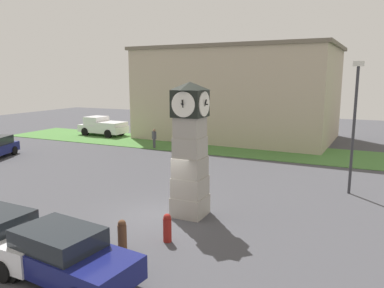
% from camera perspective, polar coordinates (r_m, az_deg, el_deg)
% --- Properties ---
extents(ground_plane, '(85.23, 85.23, 0.00)m').
position_cam_1_polar(ground_plane, '(15.86, -4.98, -11.03)').
color(ground_plane, '#424247').
extents(clock_tower, '(1.60, 1.57, 5.54)m').
position_cam_1_polar(clock_tower, '(15.28, -0.30, -1.15)').
color(clock_tower, '#9F9A8F').
rests_on(clock_tower, ground_plane).
extents(bollard_near_tower, '(0.32, 0.32, 1.02)m').
position_cam_1_polar(bollard_near_tower, '(12.91, -15.11, -14.02)').
color(bollard_near_tower, '#333338').
rests_on(bollard_near_tower, ground_plane).
extents(bollard_mid_row, '(0.30, 0.30, 1.06)m').
position_cam_1_polar(bollard_mid_row, '(13.08, -10.59, -13.41)').
color(bollard_mid_row, brown).
rests_on(bollard_mid_row, ground_plane).
extents(bollard_far_row, '(0.30, 0.30, 1.03)m').
position_cam_1_polar(bollard_far_row, '(13.46, -3.79, -12.59)').
color(bollard_far_row, maroon).
rests_on(bollard_far_row, ground_plane).
extents(car_by_building, '(4.47, 2.30, 1.50)m').
position_cam_1_polar(car_by_building, '(11.62, -18.77, -15.68)').
color(car_by_building, navy).
rests_on(car_by_building, ground_plane).
extents(pickup_truck, '(4.98, 2.42, 1.85)m').
position_cam_1_polar(pickup_truck, '(37.90, -13.43, 2.65)').
color(pickup_truck, silver).
rests_on(pickup_truck, ground_plane).
extents(pedestrian_crossing_lot, '(0.46, 0.44, 1.59)m').
position_cam_1_polar(pedestrian_crossing_lot, '(30.39, -5.79, 1.02)').
color(pedestrian_crossing_lot, '#3F3F47').
rests_on(pedestrian_crossing_lot, ground_plane).
extents(street_lamp_far_side, '(0.50, 0.24, 6.46)m').
position_cam_1_polar(street_lamp_far_side, '(19.68, 23.51, 3.52)').
color(street_lamp_far_side, '#333338').
rests_on(street_lamp_far_side, ground_plane).
extents(warehouse_blue_far, '(18.18, 11.79, 8.40)m').
position_cam_1_polar(warehouse_blue_far, '(35.91, 6.99, 7.71)').
color(warehouse_blue_far, '#B7A88E').
rests_on(warehouse_blue_far, ground_plane).
extents(grass_verge_far, '(51.14, 6.33, 0.04)m').
position_cam_1_polar(grass_verge_far, '(29.61, 12.54, -1.16)').
color(grass_verge_far, '#477A38').
rests_on(grass_verge_far, ground_plane).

